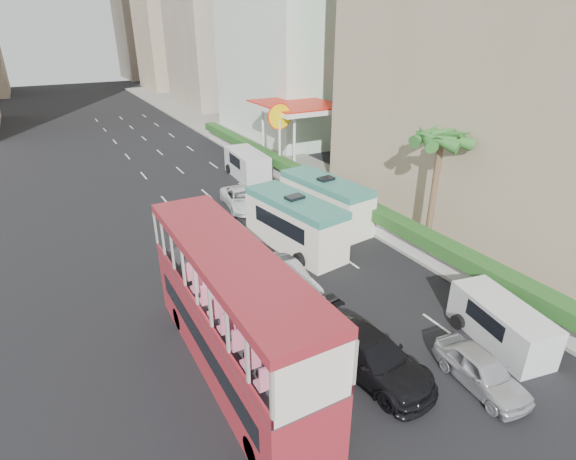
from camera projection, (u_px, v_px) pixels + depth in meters
ground_plane at (362, 322)px, 19.81m from camera, size 200.00×200.00×0.00m
double_decker_bus at (233, 313)px, 16.11m from camera, size 2.50×11.00×5.06m
car_silver_lane_a at (286, 290)px, 22.17m from camera, size 1.85×4.47×1.44m
car_silver_lane_b at (478, 384)px, 16.40m from camera, size 1.88×3.94×1.30m
car_black at (368, 371)px, 17.01m from camera, size 2.97×5.65×1.56m
van_asset at (242, 207)px, 32.16m from camera, size 2.81×5.04×1.33m
minibus_near at (295, 223)px, 25.85m from camera, size 3.27×7.09×3.03m
minibus_far at (325, 202)px, 28.93m from camera, size 3.11×7.01×3.00m
panel_van_near at (501, 323)px, 18.28m from camera, size 2.57×4.68×1.77m
panel_van_far at (247, 164)px, 38.07m from camera, size 2.54×5.65×2.21m
sidewalk at (278, 158)px, 43.59m from camera, size 6.00×120.00×0.18m
kerb_wall at (313, 191)px, 33.38m from camera, size 0.30×44.00×1.00m
hedge at (313, 180)px, 33.02m from camera, size 1.10×44.00×0.70m
palm_tree at (434, 193)px, 25.01m from camera, size 0.36×0.36×6.40m
shell_station at (297, 134)px, 41.33m from camera, size 6.50×8.00×5.50m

